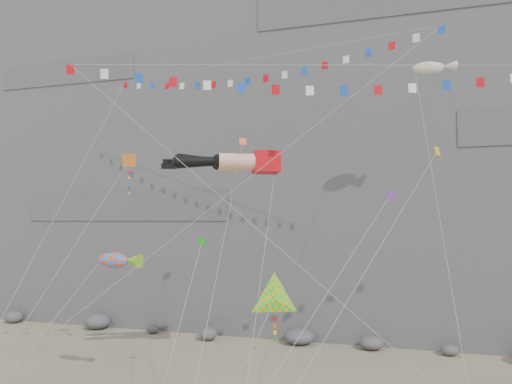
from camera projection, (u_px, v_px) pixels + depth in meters
The scene contains 13 objects.
cliff at pixel (326, 96), 58.17m from camera, with size 80.00×28.00×50.00m, color slate.
talus_boulders at pixel (299, 337), 42.50m from camera, with size 60.00×3.00×1.20m, color #5C5C61, non-canonical shape.
legs_kite at pixel (234, 162), 31.90m from camera, with size 9.24×15.86×20.46m.
flag_banner_upper at pixel (256, 59), 38.34m from camera, with size 26.48×17.27×30.05m.
flag_banner_lower at pixel (327, 65), 28.24m from camera, with size 27.74×9.57×22.23m.
harlequin_kite at pixel (129, 161), 33.71m from camera, with size 5.44×9.65×17.52m.
fish_windsock at pixel (113, 261), 30.42m from camera, with size 6.73×5.93×10.77m.
delta_kite at pixel (275, 299), 23.80m from camera, with size 3.47×5.60×8.94m.
blimp_windsock at pixel (429, 69), 35.71m from camera, with size 3.62×15.05×25.71m.
small_kite_a at pixel (242, 146), 36.40m from camera, with size 2.98×15.89×22.47m.
small_kite_b at pixel (388, 199), 29.28m from camera, with size 7.52×12.50×18.26m.
small_kite_c at pixel (201, 245), 29.06m from camera, with size 2.08×10.54×13.71m.
small_kite_d at pixel (435, 155), 31.25m from camera, with size 9.11×15.73×22.78m.
Camera 1 is at (9.20, -25.29, 10.60)m, focal length 35.00 mm.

